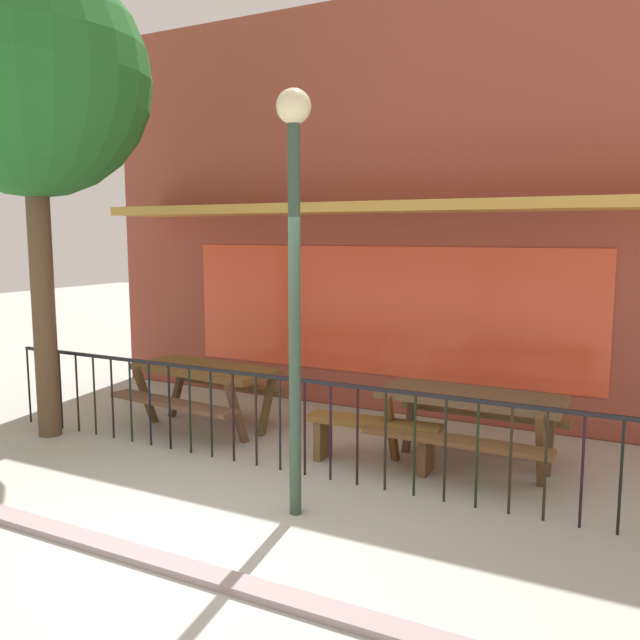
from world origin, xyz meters
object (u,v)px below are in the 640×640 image
object	(u,v)px
picnic_table_left	(205,380)
street_lamp	(294,239)
street_tree	(31,80)
picnic_table_right	(470,409)
patio_bench	(373,432)

from	to	relation	value
picnic_table_left	street_lamp	bearing A→B (deg)	-36.63
picnic_table_left	street_tree	world-z (taller)	street_tree
picnic_table_right	patio_bench	distance (m)	1.01
street_lamp	street_tree	bearing A→B (deg)	171.06
picnic_table_right	street_lamp	world-z (taller)	street_lamp
street_tree	street_lamp	xyz separation A→B (m)	(3.67, -0.58, -1.72)
patio_bench	street_tree	world-z (taller)	street_tree
street_lamp	picnic_table_right	bearing A→B (deg)	60.20
patio_bench	street_tree	bearing A→B (deg)	-167.95
picnic_table_right	patio_bench	size ratio (longest dim) A/B	1.28
street_tree	street_lamp	bearing A→B (deg)	-8.94
street_lamp	patio_bench	bearing A→B (deg)	84.91
picnic_table_right	street_tree	xyz separation A→B (m)	(-4.69, -1.20, 3.43)
picnic_table_right	patio_bench	xyz separation A→B (m)	(-0.89, -0.39, -0.26)
patio_bench	picnic_table_left	bearing A→B (deg)	174.10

